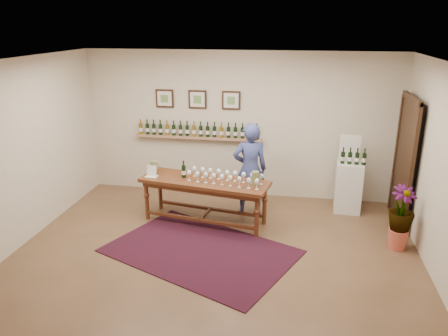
% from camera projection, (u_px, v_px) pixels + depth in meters
% --- Properties ---
extents(ground, '(6.00, 6.00, 0.00)m').
position_uv_depth(ground, '(215.00, 255.00, 6.48)').
color(ground, brown).
rests_on(ground, ground).
extents(room_shell, '(6.00, 6.00, 6.00)m').
position_uv_depth(room_shell, '(355.00, 154.00, 7.52)').
color(room_shell, beige).
rests_on(room_shell, ground).
extents(rug, '(3.17, 2.72, 0.01)m').
position_uv_depth(rug, '(200.00, 251.00, 6.58)').
color(rug, '#470D0C').
rests_on(rug, ground).
extents(tasting_table, '(2.25, 1.05, 0.77)m').
position_uv_depth(tasting_table, '(205.00, 186.00, 7.36)').
color(tasting_table, '#4B2612').
rests_on(tasting_table, ground).
extents(table_glasses, '(1.40, 0.55, 0.19)m').
position_uv_depth(table_glasses, '(225.00, 177.00, 7.17)').
color(table_glasses, white).
rests_on(table_glasses, tasting_table).
extents(table_bottles, '(0.29, 0.22, 0.28)m').
position_uv_depth(table_bottles, '(185.00, 169.00, 7.42)').
color(table_bottles, black).
rests_on(table_bottles, tasting_table).
extents(pitcher_left, '(0.17, 0.17, 0.21)m').
position_uv_depth(pitcher_left, '(154.00, 167.00, 7.63)').
color(pitcher_left, olive).
rests_on(pitcher_left, tasting_table).
extents(pitcher_right, '(0.18, 0.18, 0.23)m').
position_uv_depth(pitcher_right, '(255.00, 178.00, 7.06)').
color(pitcher_right, olive).
rests_on(pitcher_right, tasting_table).
extents(menu_card, '(0.21, 0.16, 0.19)m').
position_uv_depth(menu_card, '(152.00, 171.00, 7.47)').
color(menu_card, silver).
rests_on(menu_card, tasting_table).
extents(display_pedestal, '(0.48, 0.48, 0.92)m').
position_uv_depth(display_pedestal, '(348.00, 187.00, 7.87)').
color(display_pedestal, silver).
rests_on(display_pedestal, ground).
extents(pedestal_bottles, '(0.30, 0.10, 0.29)m').
position_uv_depth(pedestal_bottles, '(354.00, 156.00, 7.60)').
color(pedestal_bottles, black).
rests_on(pedestal_bottles, display_pedestal).
extents(info_sign, '(0.36, 0.04, 0.50)m').
position_uv_depth(info_sign, '(350.00, 147.00, 7.76)').
color(info_sign, silver).
rests_on(info_sign, display_pedestal).
extents(potted_plant, '(0.60, 0.60, 0.87)m').
position_uv_depth(potted_plant, '(401.00, 218.00, 6.51)').
color(potted_plant, '#CA5543').
rests_on(potted_plant, ground).
extents(person, '(0.68, 0.53, 1.66)m').
position_uv_depth(person, '(250.00, 169.00, 7.64)').
color(person, navy).
rests_on(person, ground).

